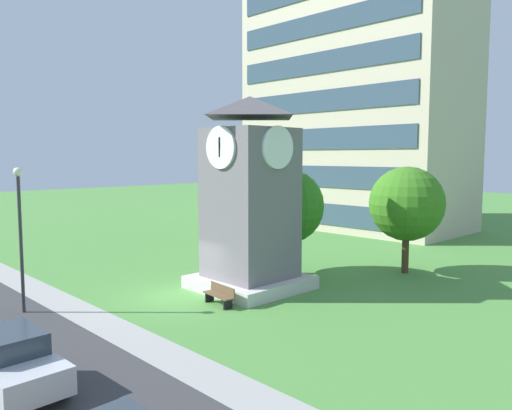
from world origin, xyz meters
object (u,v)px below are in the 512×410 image
Objects in this scene: street_lamp at (20,224)px; tree_streetside at (407,204)px; parked_car_silver at (10,362)px; clock_tower at (250,205)px; tree_by_building at (287,206)px; park_bench at (220,295)px.

tree_streetside is (7.35, 18.07, 0.14)m from street_lamp.
parked_car_silver is (-0.13, -20.91, -3.02)m from tree_streetside.
street_lamp is (-3.76, -9.50, -0.41)m from clock_tower.
tree_streetside is at bearing 89.64° from parked_car_silver.
clock_tower is 1.57× the size of tree_streetside.
tree_by_building is (2.90, 13.08, 0.03)m from street_lamp.
clock_tower is 3.70m from tree_by_building.
tree_streetside reaches higher than tree_by_building.
tree_streetside is 6.68m from tree_by_building.
clock_tower is at bearing -112.73° from tree_streetside.
park_bench is 12.23m from tree_streetside.
clock_tower is at bearing 105.64° from parked_car_silver.
clock_tower reaches higher than parked_car_silver.
clock_tower reaches higher than tree_streetside.
tree_streetside reaches higher than parked_car_silver.
tree_by_building reaches higher than parked_car_silver.
parked_car_silver is (2.31, -9.43, 0.40)m from park_bench.
street_lamp is 1.04× the size of tree_by_building.
street_lamp reaches higher than tree_streetside.
tree_streetside is at bearing 67.87° from street_lamp.
park_bench is at bearing -101.98° from tree_streetside.
tree_streetside is at bearing 67.27° from clock_tower.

